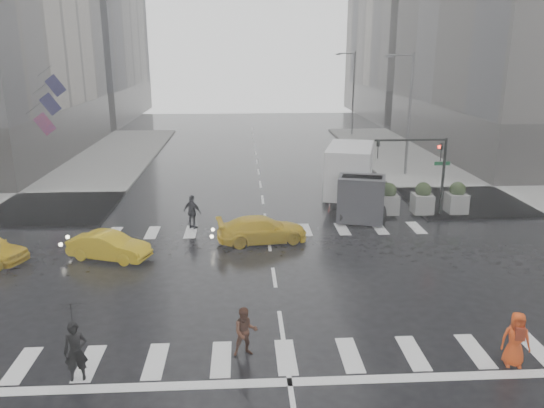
{
  "coord_description": "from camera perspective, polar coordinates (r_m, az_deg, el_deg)",
  "views": [
    {
      "loc": [
        -1.26,
        -20.38,
        9.15
      ],
      "look_at": [
        0.02,
        2.0,
        2.62
      ],
      "focal_mm": 35.0,
      "sensor_mm": 36.0,
      "label": 1
    }
  ],
  "objects": [
    {
      "name": "planter_mid",
      "position": [
        31.44,
        15.88,
        0.55
      ],
      "size": [
        1.1,
        1.1,
        1.8
      ],
      "color": "gray",
      "rests_on": "ground"
    },
    {
      "name": "planter_east",
      "position": [
        32.15,
        19.26,
        0.6
      ],
      "size": [
        1.1,
        1.1,
        1.8
      ],
      "color": "gray",
      "rests_on": "ground"
    },
    {
      "name": "taxi_mid",
      "position": [
        25.14,
        -17.12,
        -4.36
      ],
      "size": [
        3.93,
        2.41,
        1.22
      ],
      "primitive_type": "imported",
      "rotation": [
        0.0,
        0.0,
        1.25
      ],
      "color": "#E2B30B",
      "rests_on": "ground"
    },
    {
      "name": "sidewalk_ne",
      "position": [
        44.14,
        24.9,
        2.85
      ],
      "size": [
        35.0,
        35.0,
        0.15
      ],
      "primitive_type": "cube",
      "color": "gray",
      "rests_on": "ground"
    },
    {
      "name": "ground",
      "position": [
        22.37,
        0.23,
        -7.89
      ],
      "size": [
        120.0,
        120.0,
        0.0
      ],
      "primitive_type": "plane",
      "color": "black",
      "rests_on": "ground"
    },
    {
      "name": "street_lamp_far",
      "position": [
        59.77,
        8.63,
        12.03
      ],
      "size": [
        2.15,
        0.22,
        9.0
      ],
      "color": "#59595B",
      "rests_on": "ground"
    },
    {
      "name": "planter_west",
      "position": [
        30.85,
        12.37,
        0.51
      ],
      "size": [
        1.1,
        1.1,
        1.8
      ],
      "color": "gray",
      "rests_on": "ground"
    },
    {
      "name": "pedestrian_black",
      "position": [
        16.28,
        -20.6,
        -12.62
      ],
      "size": [
        1.11,
        1.13,
        2.43
      ],
      "rotation": [
        0.0,
        0.0,
        0.17
      ],
      "color": "black",
      "rests_on": "ground"
    },
    {
      "name": "flag_cluster",
      "position": [
        41.41,
        -23.14,
        10.11
      ],
      "size": [
        2.87,
        3.06,
        4.69
      ],
      "color": "#59595B",
      "rests_on": "ground"
    },
    {
      "name": "traffic_signal_pole",
      "position": [
        30.76,
        16.33,
        4.47
      ],
      "size": [
        4.45,
        0.42,
        4.5
      ],
      "color": "black",
      "rests_on": "ground"
    },
    {
      "name": "pedestrian_brown",
      "position": [
        16.82,
        -2.88,
        -13.56
      ],
      "size": [
        0.85,
        0.71,
        1.59
      ],
      "primitive_type": "imported",
      "rotation": [
        0.0,
        0.0,
        0.15
      ],
      "color": "#4D291B",
      "rests_on": "ground"
    },
    {
      "name": "box_truck",
      "position": [
        31.56,
        8.65,
        2.86
      ],
      "size": [
        2.57,
        6.86,
        3.64
      ],
      "rotation": [
        0.0,
        0.0,
        -0.27
      ],
      "color": "silver",
      "rests_on": "ground"
    },
    {
      "name": "street_lamp_near",
      "position": [
        40.47,
        14.39,
        9.78
      ],
      "size": [
        2.15,
        0.22,
        9.0
      ],
      "color": "#59595B",
      "rests_on": "ground"
    },
    {
      "name": "pedestrian_orange",
      "position": [
        17.83,
        24.75,
        -13.07
      ],
      "size": [
        0.94,
        0.73,
        1.72
      ],
      "rotation": [
        0.0,
        0.0,
        -0.23
      ],
      "color": "#DE430F",
      "rests_on": "ground"
    },
    {
      "name": "pedestrian_far_b",
      "position": [
        29.33,
        9.04,
        -0.5
      ],
      "size": [
        1.18,
        1.02,
        1.6
      ],
      "primitive_type": "imported",
      "rotation": [
        0.0,
        0.0,
        2.62
      ],
      "color": "black",
      "rests_on": "ground"
    },
    {
      "name": "taxi_rear",
      "position": [
        26.14,
        -1.07,
        -2.75
      ],
      "size": [
        4.15,
        2.42,
        1.28
      ],
      "primitive_type": "imported",
      "rotation": [
        0.0,
        0.0,
        1.74
      ],
      "color": "#E2B30B",
      "rests_on": "ground"
    },
    {
      "name": "pedestrian_far_a",
      "position": [
        28.29,
        -8.56,
        -0.87
      ],
      "size": [
        1.25,
        1.1,
        1.83
      ],
      "primitive_type": "imported",
      "rotation": [
        0.0,
        0.0,
        2.62
      ],
      "color": "black",
      "rests_on": "ground"
    },
    {
      "name": "road_markings",
      "position": [
        22.37,
        0.23,
        -7.88
      ],
      "size": [
        18.0,
        48.0,
        0.01
      ],
      "primitive_type": null,
      "color": "silver",
      "rests_on": "ground"
    }
  ]
}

